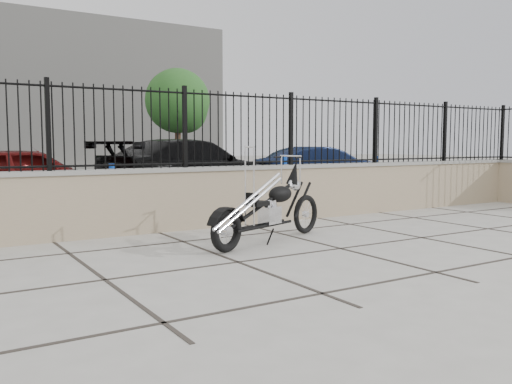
{
  "coord_description": "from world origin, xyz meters",
  "views": [
    {
      "loc": [
        -4.48,
        -5.19,
        1.33
      ],
      "look_at": [
        -0.56,
        1.14,
        0.66
      ],
      "focal_mm": 38.0,
      "sensor_mm": 36.0,
      "label": 1
    }
  ],
  "objects": [
    {
      "name": "background_building",
      "position": [
        0.0,
        26.5,
        4.0
      ],
      "size": [
        22.0,
        6.0,
        8.0
      ],
      "primitive_type": "cube",
      "color": "beige",
      "rests_on": "ground_plane"
    },
    {
      "name": "bollard_b",
      "position": [
        2.21,
        4.45,
        0.54
      ],
      "size": [
        0.14,
        0.14,
        1.09
      ],
      "primitive_type": "cylinder",
      "rotation": [
        0.0,
        0.0,
        0.11
      ],
      "color": "#0A17A3",
      "rests_on": "ground_plane"
    },
    {
      "name": "chopper_motorcycle",
      "position": [
        -0.56,
        0.84,
        0.66
      ],
      "size": [
        2.21,
        1.12,
        1.32
      ],
      "primitive_type": null,
      "rotation": [
        0.0,
        0.0,
        0.35
      ],
      "color": "black",
      "rests_on": "ground_plane"
    },
    {
      "name": "car_black",
      "position": [
        1.21,
        7.07,
        0.72
      ],
      "size": [
        5.33,
        3.55,
        1.43
      ],
      "primitive_type": "imported",
      "rotation": [
        0.0,
        0.0,
        1.91
      ],
      "color": "black",
      "rests_on": "parking_lot"
    },
    {
      "name": "iron_fence",
      "position": [
        0.0,
        2.5,
        1.56
      ],
      "size": [
        14.0,
        0.08,
        1.2
      ],
      "primitive_type": "cube",
      "color": "black",
      "rests_on": "retaining_wall"
    },
    {
      "name": "tree_right",
      "position": [
        5.1,
        16.72,
        3.29
      ],
      "size": [
        2.78,
        2.78,
        4.7
      ],
      "rotation": [
        0.0,
        0.0,
        0.11
      ],
      "color": "#382619",
      "rests_on": "ground_plane"
    },
    {
      "name": "car_blue",
      "position": [
        5.26,
        6.96,
        0.62
      ],
      "size": [
        3.9,
        1.82,
        1.24
      ],
      "primitive_type": "imported",
      "rotation": [
        0.0,
        0.0,
        1.43
      ],
      "color": "black",
      "rests_on": "parking_lot"
    },
    {
      "name": "ground_plane",
      "position": [
        0.0,
        0.0,
        0.0
      ],
      "size": [
        90.0,
        90.0,
        0.0
      ],
      "primitive_type": "plane",
      "color": "#99968E",
      "rests_on": "ground"
    },
    {
      "name": "parking_lot",
      "position": [
        0.0,
        12.5,
        0.0
      ],
      "size": [
        30.0,
        30.0,
        0.0
      ],
      "primitive_type": "plane",
      "color": "black",
      "rests_on": "ground"
    },
    {
      "name": "car_red",
      "position": [
        -2.64,
        6.49,
        0.64
      ],
      "size": [
        3.88,
        1.8,
        1.29
      ],
      "primitive_type": "imported",
      "rotation": [
        0.0,
        0.0,
        1.49
      ],
      "color": "#490A0A",
      "rests_on": "parking_lot"
    },
    {
      "name": "bollard_c",
      "position": [
        5.22,
        4.74,
        0.51
      ],
      "size": [
        0.13,
        0.13,
        1.01
      ],
      "primitive_type": "cylinder",
      "rotation": [
        0.0,
        0.0,
        0.04
      ],
      "color": "#0B48AE",
      "rests_on": "ground_plane"
    },
    {
      "name": "retaining_wall",
      "position": [
        0.0,
        2.5,
        0.48
      ],
      "size": [
        14.0,
        0.36,
        0.96
      ],
      "primitive_type": "cube",
      "color": "gray",
      "rests_on": "ground_plane"
    },
    {
      "name": "bollard_a",
      "position": [
        -1.35,
        5.12,
        0.47
      ],
      "size": [
        0.15,
        0.15,
        0.94
      ],
      "primitive_type": "cylinder",
      "rotation": [
        0.0,
        0.0,
        -0.4
      ],
      "color": "#0B4CA9",
      "rests_on": "ground_plane"
    }
  ]
}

